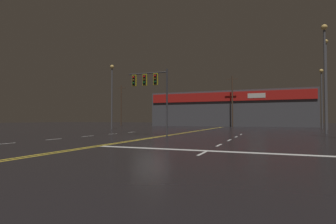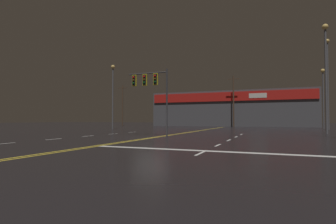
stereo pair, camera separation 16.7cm
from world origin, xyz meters
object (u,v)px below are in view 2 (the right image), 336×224
(streetlight_far_left, at_px, (326,64))
(traffic_signal_median, at_px, (150,84))
(streetlight_median_approach, at_px, (323,90))
(streetlight_far_right, at_px, (328,74))
(streetlight_near_right, at_px, (113,88))

(streetlight_far_left, bearing_deg, traffic_signal_median, -147.98)
(streetlight_median_approach, distance_m, streetlight_far_right, 4.62)
(traffic_signal_median, xyz_separation_m, streetlight_far_left, (14.32, 8.96, 2.32))
(traffic_signal_median, height_order, streetlight_median_approach, streetlight_median_approach)
(streetlight_far_left, height_order, streetlight_far_right, streetlight_far_right)
(streetlight_median_approach, distance_m, streetlight_far_left, 15.87)
(traffic_signal_median, height_order, streetlight_far_right, streetlight_far_right)
(traffic_signal_median, relative_size, streetlight_far_left, 0.52)
(streetlight_near_right, height_order, streetlight_far_right, streetlight_far_right)
(streetlight_median_approach, xyz_separation_m, streetlight_far_right, (-0.09, -4.27, 1.76))
(streetlight_median_approach, bearing_deg, streetlight_far_right, -91.22)
(streetlight_median_approach, bearing_deg, traffic_signal_median, -123.78)
(streetlight_median_approach, bearing_deg, streetlight_near_right, -156.16)
(streetlight_near_right, relative_size, streetlight_far_left, 0.88)
(streetlight_near_right, xyz_separation_m, streetlight_far_right, (28.25, 8.25, 1.56))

